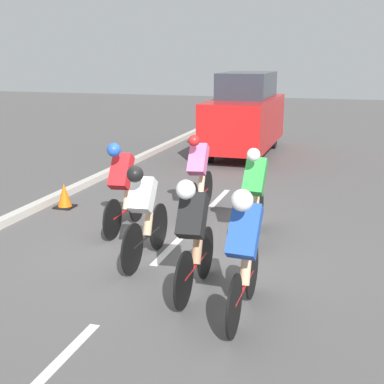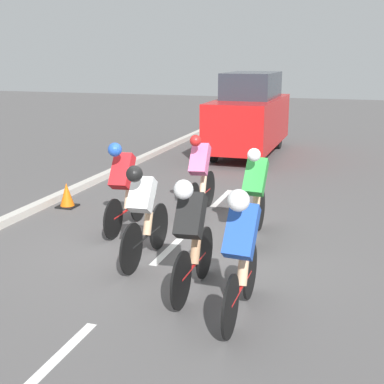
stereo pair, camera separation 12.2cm
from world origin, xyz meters
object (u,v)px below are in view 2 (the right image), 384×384
(cyclist_pink, at_px, (200,173))
(cyclist_black, at_px, (191,234))
(cyclist_red, at_px, (123,184))
(cyclist_green, at_px, (255,192))
(support_car, at_px, (250,115))
(traffic_cone, at_px, (67,195))
(cyclist_white, at_px, (143,211))
(cyclist_blue, at_px, (241,250))

(cyclist_pink, xyz_separation_m, cyclist_black, (-0.92, 3.38, 0.01))
(cyclist_red, bearing_deg, cyclist_black, 132.54)
(cyclist_pink, xyz_separation_m, cyclist_red, (0.95, 1.34, 0.03))
(cyclist_pink, relative_size, cyclist_green, 1.04)
(cyclist_pink, bearing_deg, support_car, -86.17)
(cyclist_green, relative_size, support_car, 0.37)
(support_car, bearing_deg, traffic_cone, 71.64)
(cyclist_white, relative_size, support_car, 0.39)
(cyclist_red, xyz_separation_m, cyclist_black, (-1.87, 2.03, -0.02))
(support_car, bearing_deg, cyclist_pink, 93.83)
(cyclist_pink, relative_size, cyclist_blue, 1.01)
(cyclist_white, distance_m, cyclist_black, 1.28)
(cyclist_red, height_order, traffic_cone, cyclist_red)
(cyclist_white, xyz_separation_m, cyclist_blue, (-1.72, 1.27, 0.07))
(cyclist_white, height_order, cyclist_blue, cyclist_blue)
(cyclist_pink, relative_size, traffic_cone, 3.53)
(cyclist_red, distance_m, cyclist_black, 2.76)
(cyclist_red, bearing_deg, cyclist_blue, 136.29)
(cyclist_green, bearing_deg, cyclist_white, 47.12)
(cyclist_red, xyz_separation_m, support_car, (-0.52, -7.69, 0.37))
(traffic_cone, bearing_deg, cyclist_black, 139.77)
(cyclist_black, bearing_deg, support_car, -82.13)
(cyclist_red, height_order, cyclist_green, cyclist_red)
(cyclist_pink, relative_size, support_car, 0.39)
(cyclist_white, bearing_deg, cyclist_pink, -91.56)
(cyclist_blue, relative_size, traffic_cone, 3.48)
(cyclist_white, distance_m, support_car, 8.92)
(cyclist_pink, distance_m, cyclist_blue, 4.16)
(cyclist_black, distance_m, support_car, 9.82)
(cyclist_pink, height_order, traffic_cone, cyclist_pink)
(cyclist_red, bearing_deg, traffic_cone, -30.07)
(support_car, xyz_separation_m, traffic_cone, (2.22, 6.70, -0.96))
(cyclist_black, distance_m, cyclist_blue, 0.86)
(traffic_cone, bearing_deg, cyclist_green, 168.94)
(cyclist_black, height_order, traffic_cone, cyclist_black)
(cyclist_white, xyz_separation_m, cyclist_green, (-1.33, -1.43, 0.03))
(cyclist_white, height_order, support_car, support_car)
(cyclist_blue, distance_m, cyclist_green, 2.73)
(cyclist_green, xyz_separation_m, support_car, (1.69, -7.47, 0.39))
(cyclist_green, distance_m, traffic_cone, 4.03)
(cyclist_blue, distance_m, support_car, 10.39)
(support_car, height_order, traffic_cone, support_car)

